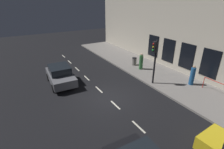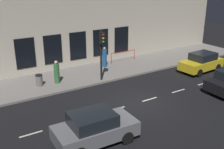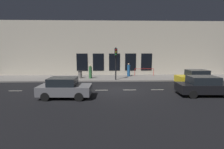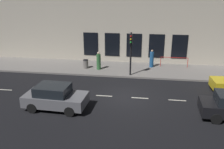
{
  "view_description": "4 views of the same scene",
  "coord_description": "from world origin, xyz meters",
  "px_view_note": "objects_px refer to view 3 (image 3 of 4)",
  "views": [
    {
      "loc": [
        -5.31,
        -9.53,
        6.85
      ],
      "look_at": [
        1.21,
        1.51,
        1.13
      ],
      "focal_mm": 27.15,
      "sensor_mm": 36.0,
      "label": 1
    },
    {
      "loc": [
        -12.46,
        9.79,
        7.64
      ],
      "look_at": [
        1.14,
        1.19,
        1.8
      ],
      "focal_mm": 44.05,
      "sensor_mm": 36.0,
      "label": 2
    },
    {
      "loc": [
        -15.38,
        1.15,
        3.76
      ],
      "look_at": [
        2.54,
        0.55,
        1.07
      ],
      "focal_mm": 27.47,
      "sensor_mm": 36.0,
      "label": 3
    },
    {
      "loc": [
        -16.03,
        -1.35,
        7.34
      ],
      "look_at": [
        1.1,
        1.18,
        1.29
      ],
      "focal_mm": 39.26,
      "sensor_mm": 36.0,
      "label": 4
    }
  ],
  "objects_px": {
    "parked_car_1": "(204,86)",
    "trash_bin": "(80,75)",
    "parked_car_0": "(65,88)",
    "pedestrian_0": "(90,72)",
    "traffic_light": "(116,58)",
    "pedestrian_1": "(129,70)",
    "parked_car_2": "(196,77)"
  },
  "relations": [
    {
      "from": "parked_car_1",
      "to": "trash_bin",
      "type": "distance_m",
      "value": 13.66
    },
    {
      "from": "parked_car_1",
      "to": "parked_car_2",
      "type": "relative_size",
      "value": 1.09
    },
    {
      "from": "parked_car_2",
      "to": "trash_bin",
      "type": "height_order",
      "value": "parked_car_2"
    },
    {
      "from": "trash_bin",
      "to": "pedestrian_0",
      "type": "bearing_deg",
      "value": -96.23
    },
    {
      "from": "traffic_light",
      "to": "pedestrian_0",
      "type": "xyz_separation_m",
      "value": [
        1.29,
        3.08,
        -1.78
      ]
    },
    {
      "from": "pedestrian_1",
      "to": "trash_bin",
      "type": "distance_m",
      "value": 6.38
    },
    {
      "from": "traffic_light",
      "to": "parked_car_1",
      "type": "bearing_deg",
      "value": -133.45
    },
    {
      "from": "parked_car_1",
      "to": "parked_car_2",
      "type": "bearing_deg",
      "value": 161.88
    },
    {
      "from": "traffic_light",
      "to": "parked_car_2",
      "type": "bearing_deg",
      "value": -105.46
    },
    {
      "from": "parked_car_0",
      "to": "parked_car_2",
      "type": "relative_size",
      "value": 1.02
    },
    {
      "from": "parked_car_0",
      "to": "parked_car_1",
      "type": "xyz_separation_m",
      "value": [
        0.26,
        -11.13,
        0.0
      ]
    },
    {
      "from": "parked_car_0",
      "to": "pedestrian_1",
      "type": "distance_m",
      "value": 11.3
    },
    {
      "from": "traffic_light",
      "to": "trash_bin",
      "type": "distance_m",
      "value": 5.07
    },
    {
      "from": "traffic_light",
      "to": "pedestrian_1",
      "type": "xyz_separation_m",
      "value": [
        2.74,
        -1.86,
        -1.77
      ]
    },
    {
      "from": "parked_car_0",
      "to": "trash_bin",
      "type": "distance_m",
      "value": 8.13
    },
    {
      "from": "parked_car_2",
      "to": "pedestrian_0",
      "type": "relative_size",
      "value": 2.32
    },
    {
      "from": "traffic_light",
      "to": "pedestrian_0",
      "type": "height_order",
      "value": "traffic_light"
    },
    {
      "from": "parked_car_0",
      "to": "parked_car_1",
      "type": "distance_m",
      "value": 11.13
    },
    {
      "from": "pedestrian_0",
      "to": "trash_bin",
      "type": "relative_size",
      "value": 2.03
    },
    {
      "from": "parked_car_2",
      "to": "pedestrian_0",
      "type": "xyz_separation_m",
      "value": [
        3.58,
        11.37,
        0.14
      ]
    },
    {
      "from": "parked_car_1",
      "to": "pedestrian_0",
      "type": "bearing_deg",
      "value": -126.29
    },
    {
      "from": "parked_car_1",
      "to": "pedestrian_0",
      "type": "height_order",
      "value": "pedestrian_0"
    },
    {
      "from": "parked_car_2",
      "to": "pedestrian_0",
      "type": "distance_m",
      "value": 11.92
    },
    {
      "from": "traffic_light",
      "to": "trash_bin",
      "type": "xyz_separation_m",
      "value": [
        1.43,
        4.37,
        -2.13
      ]
    },
    {
      "from": "parked_car_0",
      "to": "traffic_light",
      "type": "bearing_deg",
      "value": 149.4
    },
    {
      "from": "traffic_light",
      "to": "parked_car_2",
      "type": "height_order",
      "value": "traffic_light"
    },
    {
      "from": "parked_car_0",
      "to": "parked_car_2",
      "type": "bearing_deg",
      "value": 111.53
    },
    {
      "from": "parked_car_1",
      "to": "traffic_light",
      "type": "bearing_deg",
      "value": -131.7
    },
    {
      "from": "parked_car_1",
      "to": "pedestrian_1",
      "type": "bearing_deg",
      "value": -149.99
    },
    {
      "from": "parked_car_2",
      "to": "pedestrian_1",
      "type": "bearing_deg",
      "value": 48.89
    },
    {
      "from": "traffic_light",
      "to": "pedestrian_1",
      "type": "distance_m",
      "value": 3.76
    },
    {
      "from": "parked_car_0",
      "to": "parked_car_2",
      "type": "distance_m",
      "value": 13.38
    }
  ]
}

